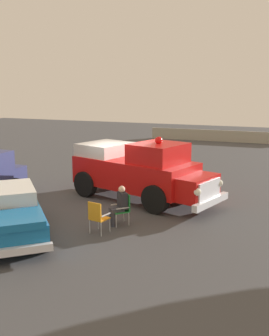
{
  "coord_description": "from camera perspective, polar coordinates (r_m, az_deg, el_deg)",
  "views": [
    {
      "loc": [
        -6.2,
        14.3,
        4.5
      ],
      "look_at": [
        -0.6,
        -0.13,
        1.25
      ],
      "focal_mm": 42.94,
      "sensor_mm": 36.0,
      "label": 1
    }
  ],
  "objects": [
    {
      "name": "spectator_seated",
      "position": [
        13.02,
        -2.13,
        -5.12
      ],
      "size": [
        0.64,
        0.64,
        1.29
      ],
      "color": "#383842",
      "rests_on": "ground"
    },
    {
      "name": "classic_hot_rod",
      "position": [
        12.55,
        -17.44,
        -6.1
      ],
      "size": [
        4.28,
        4.49,
        1.46
      ],
      "color": "black",
      "rests_on": "ground"
    },
    {
      "name": "vintage_fire_truck",
      "position": [
        15.69,
        0.66,
        -0.29
      ],
      "size": [
        6.33,
        3.93,
        2.59
      ],
      "color": "black",
      "rests_on": "ground"
    },
    {
      "name": "background_fence",
      "position": [
        32.72,
        11.71,
        4.51
      ],
      "size": [
        10.94,
        0.12,
        0.9
      ],
      "color": "#A8A393",
      "rests_on": "ground"
    },
    {
      "name": "lawn_chair_by_car",
      "position": [
        12.3,
        -5.32,
        -6.72
      ],
      "size": [
        0.6,
        0.59,
        1.02
      ],
      "color": "#B7BABF",
      "rests_on": "ground"
    },
    {
      "name": "ground_plane",
      "position": [
        16.23,
        -2.14,
        -4.24
      ],
      "size": [
        60.0,
        60.0,
        0.0
      ],
      "primitive_type": "plane",
      "color": "#424244"
    },
    {
      "name": "lawn_chair_near_truck",
      "position": [
        13.1,
        -1.6,
        -5.5
      ],
      "size": [
        0.69,
        0.69,
        1.02
      ],
      "color": "#B7BABF",
      "rests_on": "ground"
    }
  ]
}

